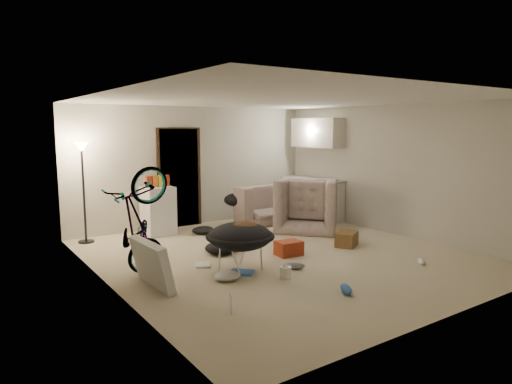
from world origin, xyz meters
TOP-DOWN VIEW (x-y plane):
  - floor at (0.00, 0.00)m, footprint 5.50×6.00m
  - ceiling at (0.00, 0.00)m, footprint 5.50×6.00m
  - wall_back at (0.00, 3.01)m, footprint 5.50×0.02m
  - wall_front at (0.00, -3.01)m, footprint 5.50×0.02m
  - wall_left at (-2.76, 0.00)m, footprint 0.02×6.00m
  - wall_right at (2.76, 0.00)m, footprint 0.02×6.00m
  - doorway at (-0.40, 2.97)m, footprint 0.85×0.10m
  - door_trim at (-0.40, 2.94)m, footprint 0.97×0.04m
  - floor_lamp at (-2.40, 2.65)m, footprint 0.28×0.28m
  - kitchen_counter at (2.43, 2.00)m, footprint 0.60×1.50m
  - counter_top at (2.43, 2.00)m, footprint 0.64×1.54m
  - kitchen_uppers at (2.56, 2.00)m, footprint 0.38×1.40m
  - sofa at (1.63, 2.45)m, footprint 2.16×0.92m
  - armchair at (1.73, 1.27)m, footprint 1.58×1.59m
  - bicycle at (-2.30, 0.22)m, footprint 1.63×0.84m
  - book_asset at (-1.92, -1.62)m, footprint 0.28×0.25m
  - mini_fridge at (-1.05, 2.55)m, footprint 0.56×0.56m
  - snack_box_0 at (-1.22, 2.55)m, footprint 0.11×0.08m
  - snack_box_1 at (-1.10, 2.55)m, footprint 0.10×0.08m
  - snack_box_2 at (-0.98, 2.55)m, footprint 0.11×0.08m
  - snack_box_3 at (-0.86, 2.55)m, footprint 0.11×0.08m
  - saucer_chair at (-0.98, -0.33)m, footprint 1.00×1.00m
  - hoodie at (-0.93, -0.36)m, footprint 0.54×0.47m
  - sofa_drape at (0.68, 2.45)m, footprint 0.64×0.56m
  - tv_box at (-2.30, -0.26)m, footprint 0.28×0.95m
  - drink_case_a at (1.31, -0.20)m, footprint 0.54×0.49m
  - drink_case_b at (0.11, -0.08)m, footprint 0.43×0.34m
  - juicer at (-0.64, -0.96)m, footprint 0.16×0.16m
  - newspaper at (-0.13, 1.35)m, footprint 0.65×0.67m
  - book_blue at (-1.03, -0.44)m, footprint 0.40×0.40m
  - book_white at (-1.32, 0.20)m, footprint 0.31×0.34m
  - shoe_1 at (0.33, 2.04)m, footprint 0.25×0.28m
  - shoe_2 at (-0.38, -1.85)m, footprint 0.24×0.32m
  - shoe_3 at (-0.29, -0.73)m, footprint 0.30×0.27m
  - shoe_4 at (1.47, -1.61)m, footprint 0.22×0.25m
  - clothes_lump_a at (-0.73, 0.65)m, footprint 0.73×0.68m
  - clothes_lump_b at (-0.32, 2.08)m, footprint 0.52×0.47m
  - clothes_lump_c at (-1.35, -0.57)m, footprint 0.43×0.38m

SIDE VIEW (x-z plane):
  - floor at x=0.00m, z-range -0.02..0.00m
  - newspaper at x=-0.13m, z-range 0.00..0.01m
  - book_asset at x=-1.92m, z-range 0.00..0.02m
  - book_white at x=-1.32m, z-range 0.00..0.03m
  - book_blue at x=-1.03m, z-range 0.00..0.03m
  - shoe_4 at x=1.47m, z-range 0.00..0.09m
  - shoe_1 at x=0.33m, z-range 0.00..0.10m
  - shoe_3 at x=-0.29m, z-range 0.00..0.11m
  - shoe_2 at x=-0.38m, z-range 0.00..0.11m
  - clothes_lump_c at x=-1.35m, z-range 0.00..0.11m
  - clothes_lump_b at x=-0.32m, z-range 0.00..0.14m
  - juicer at x=-0.64m, z-range -0.02..0.21m
  - clothes_lump_a at x=-0.73m, z-range 0.00..0.19m
  - drink_case_b at x=0.11m, z-range 0.00..0.24m
  - drink_case_a at x=1.31m, z-range 0.00..0.25m
  - tv_box at x=-2.30m, z-range 0.00..0.62m
  - sofa at x=1.63m, z-range 0.00..0.62m
  - armchair at x=1.73m, z-range 0.00..0.78m
  - bicycle at x=-2.30m, z-range -0.04..0.87m
  - saucer_chair at x=-0.98m, z-range 0.07..0.77m
  - kitchen_counter at x=2.43m, z-range 0.00..0.88m
  - mini_fridge at x=-1.05m, z-range 0.00..0.93m
  - sofa_drape at x=0.68m, z-range 0.40..0.68m
  - hoodie at x=-0.93m, z-range 0.51..0.73m
  - counter_top at x=2.43m, z-range 0.88..0.92m
  - snack_box_0 at x=-1.22m, z-range 0.85..1.15m
  - snack_box_1 at x=-1.10m, z-range 0.85..1.15m
  - snack_box_2 at x=-0.98m, z-range 0.85..1.15m
  - snack_box_3 at x=-0.86m, z-range 0.85..1.15m
  - doorway at x=-0.40m, z-range 0.00..2.04m
  - door_trim at x=-0.40m, z-range -0.03..2.07m
  - wall_back at x=0.00m, z-range 0.00..2.50m
  - wall_front at x=0.00m, z-range 0.00..2.50m
  - wall_left at x=-2.76m, z-range 0.00..2.50m
  - wall_right at x=2.76m, z-range 0.00..2.50m
  - floor_lamp at x=-2.40m, z-range 0.40..2.21m
  - kitchen_uppers at x=2.56m, z-range 1.62..2.27m
  - ceiling at x=0.00m, z-range 2.50..2.52m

